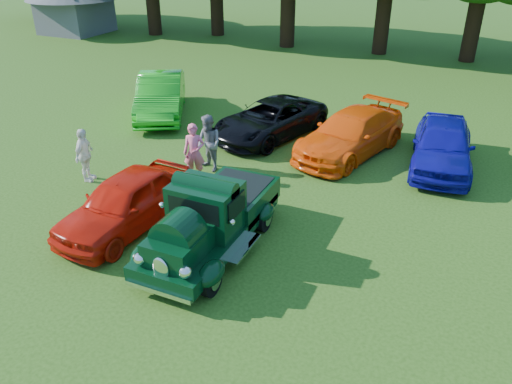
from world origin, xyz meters
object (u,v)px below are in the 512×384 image
at_px(back_car_lime, 161,96).
at_px(spectator_grey, 209,143).
at_px(spectator_white, 85,155).
at_px(hero_pickup, 212,219).
at_px(back_car_black, 270,119).
at_px(back_car_orange, 351,134).
at_px(spectator_pink, 194,152).
at_px(red_convertible, 126,202).
at_px(back_car_blue, 443,145).

distance_m(back_car_lime, spectator_grey, 5.74).
bearing_deg(spectator_white, hero_pickup, -122.60).
distance_m(back_car_black, spectator_grey, 3.46).
bearing_deg(back_car_black, spectator_white, -106.42).
bearing_deg(back_car_orange, back_car_black, -169.21).
distance_m(back_car_orange, spectator_pink, 5.40).
bearing_deg(red_convertible, hero_pickup, 5.04).
xyz_separation_m(red_convertible, back_car_blue, (6.91, 7.07, 0.06)).
bearing_deg(spectator_pink, spectator_grey, 62.29).
bearing_deg(red_convertible, spectator_pink, 90.36).
xyz_separation_m(hero_pickup, spectator_grey, (-2.20, 3.79, 0.11)).
bearing_deg(back_car_orange, spectator_pink, -117.89).
bearing_deg(back_car_black, back_car_blue, 15.18).
xyz_separation_m(back_car_lime, back_car_orange, (8.04, -0.68, -0.10)).
relative_size(hero_pickup, back_car_black, 0.97).
bearing_deg(back_car_lime, back_car_orange, -34.12).
bearing_deg(spectator_grey, spectator_white, -117.83).
xyz_separation_m(red_convertible, back_car_lime, (-4.06, 7.60, 0.11)).
relative_size(spectator_pink, spectator_grey, 0.99).
distance_m(back_car_black, spectator_pink, 4.23).
height_order(hero_pickup, back_car_black, hero_pickup).
xyz_separation_m(red_convertible, spectator_white, (-2.74, 1.63, 0.12)).
bearing_deg(back_car_black, spectator_pink, -83.01).
relative_size(red_convertible, back_car_black, 0.87).
height_order(red_convertible, spectator_white, spectator_white).
height_order(back_car_orange, spectator_white, spectator_white).
distance_m(back_car_black, spectator_white, 6.69).
bearing_deg(back_car_orange, back_car_lime, -168.33).
distance_m(hero_pickup, back_car_orange, 7.05).
bearing_deg(back_car_blue, spectator_grey, -159.20).
distance_m(back_car_orange, back_car_blue, 2.93).
bearing_deg(back_car_black, hero_pickup, -61.14).
relative_size(red_convertible, spectator_grey, 2.31).
distance_m(red_convertible, spectator_white, 3.19).
bearing_deg(hero_pickup, spectator_white, 163.02).
bearing_deg(spectator_pink, back_car_black, 57.52).
relative_size(red_convertible, spectator_pink, 2.34).
relative_size(back_car_blue, spectator_pink, 2.54).
xyz_separation_m(hero_pickup, back_car_black, (-1.55, 7.19, -0.12)).
distance_m(hero_pickup, red_convertible, 2.46).
bearing_deg(spectator_grey, hero_pickup, -33.98).
height_order(back_car_black, spectator_grey, spectator_grey).
distance_m(red_convertible, back_car_lime, 8.62).
xyz_separation_m(back_car_black, back_car_blue, (5.99, -0.16, 0.10)).
bearing_deg(back_car_blue, hero_pickup, -127.50).
height_order(red_convertible, spectator_pink, spectator_pink).
bearing_deg(spectator_white, back_car_lime, -3.10).
xyz_separation_m(back_car_lime, spectator_pink, (4.27, -4.54, 0.07)).
height_order(back_car_orange, spectator_grey, spectator_grey).
xyz_separation_m(back_car_blue, spectator_pink, (-6.70, -4.01, 0.12)).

